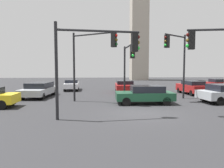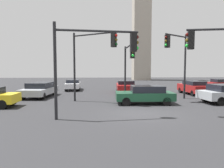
{
  "view_description": "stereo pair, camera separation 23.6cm",
  "coord_description": "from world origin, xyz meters",
  "px_view_note": "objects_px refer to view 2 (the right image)",
  "views": [
    {
      "loc": [
        -2.67,
        -12.26,
        2.69
      ],
      "look_at": [
        -1.55,
        3.14,
        1.5
      ],
      "focal_mm": 33.56,
      "sensor_mm": 36.0,
      "label": 1
    },
    {
      "loc": [
        -2.44,
        -12.28,
        2.69
      ],
      "look_at": [
        -1.55,
        3.14,
        1.5
      ],
      "focal_mm": 33.56,
      "sensor_mm": 36.0,
      "label": 2
    }
  ],
  "objects_px": {
    "car_0": "(73,84)",
    "car_3": "(193,87)",
    "traffic_light_4": "(92,52)",
    "traffic_light_2": "(220,51)",
    "car_4": "(126,86)",
    "car_2": "(40,89)",
    "car_7": "(145,94)",
    "traffic_light_3": "(129,60)",
    "traffic_light_0": "(177,53)",
    "car_6": "(223,84)",
    "traffic_light_1": "(96,52)"
  },
  "relations": [
    {
      "from": "car_0",
      "to": "car_2",
      "type": "height_order",
      "value": "car_2"
    },
    {
      "from": "car_7",
      "to": "car_4",
      "type": "bearing_deg",
      "value": -84.29
    },
    {
      "from": "traffic_light_3",
      "to": "car_0",
      "type": "relative_size",
      "value": 1.13
    },
    {
      "from": "traffic_light_4",
      "to": "car_2",
      "type": "height_order",
      "value": "traffic_light_4"
    },
    {
      "from": "traffic_light_0",
      "to": "traffic_light_3",
      "type": "bearing_deg",
      "value": -34.64
    },
    {
      "from": "traffic_light_1",
      "to": "traffic_light_3",
      "type": "xyz_separation_m",
      "value": [
        2.54,
        5.85,
        -0.17
      ]
    },
    {
      "from": "traffic_light_2",
      "to": "car_2",
      "type": "bearing_deg",
      "value": -24.33
    },
    {
      "from": "car_2",
      "to": "car_3",
      "type": "bearing_deg",
      "value": 99.33
    },
    {
      "from": "car_2",
      "to": "car_4",
      "type": "distance_m",
      "value": 9.07
    },
    {
      "from": "traffic_light_0",
      "to": "traffic_light_4",
      "type": "bearing_deg",
      "value": -27.1
    },
    {
      "from": "traffic_light_3",
      "to": "traffic_light_4",
      "type": "height_order",
      "value": "traffic_light_4"
    },
    {
      "from": "traffic_light_4",
      "to": "car_0",
      "type": "bearing_deg",
      "value": 140.04
    },
    {
      "from": "traffic_light_1",
      "to": "car_0",
      "type": "bearing_deg",
      "value": 95.45
    },
    {
      "from": "traffic_light_3",
      "to": "car_2",
      "type": "bearing_deg",
      "value": -110.05
    },
    {
      "from": "traffic_light_3",
      "to": "car_2",
      "type": "xyz_separation_m",
      "value": [
        -7.9,
        2.71,
        -2.66
      ]
    },
    {
      "from": "traffic_light_0",
      "to": "traffic_light_1",
      "type": "xyz_separation_m",
      "value": [
        -6.59,
        -6.0,
        -0.39
      ]
    },
    {
      "from": "traffic_light_4",
      "to": "car_2",
      "type": "xyz_separation_m",
      "value": [
        -5.01,
        3.74,
        -3.21
      ]
    },
    {
      "from": "car_3",
      "to": "car_6",
      "type": "distance_m",
      "value": 7.69
    },
    {
      "from": "traffic_light_3",
      "to": "car_3",
      "type": "relative_size",
      "value": 1.14
    },
    {
      "from": "traffic_light_4",
      "to": "car_7",
      "type": "bearing_deg",
      "value": 26.16
    },
    {
      "from": "car_3",
      "to": "car_7",
      "type": "bearing_deg",
      "value": 127.09
    },
    {
      "from": "car_6",
      "to": "traffic_light_3",
      "type": "bearing_deg",
      "value": -153.15
    },
    {
      "from": "traffic_light_3",
      "to": "car_7",
      "type": "bearing_deg",
      "value": 32.38
    },
    {
      "from": "car_4",
      "to": "car_7",
      "type": "height_order",
      "value": "car_7"
    },
    {
      "from": "traffic_light_0",
      "to": "car_7",
      "type": "relative_size",
      "value": 1.29
    },
    {
      "from": "car_0",
      "to": "car_7",
      "type": "height_order",
      "value": "car_7"
    },
    {
      "from": "traffic_light_0",
      "to": "car_6",
      "type": "bearing_deg",
      "value": -174.32
    },
    {
      "from": "traffic_light_4",
      "to": "car_3",
      "type": "relative_size",
      "value": 1.35
    },
    {
      "from": "traffic_light_1",
      "to": "car_3",
      "type": "distance_m",
      "value": 13.83
    },
    {
      "from": "car_2",
      "to": "traffic_light_4",
      "type": "bearing_deg",
      "value": 59.05
    },
    {
      "from": "traffic_light_2",
      "to": "car_6",
      "type": "bearing_deg",
      "value": -110.64
    },
    {
      "from": "traffic_light_4",
      "to": "car_0",
      "type": "relative_size",
      "value": 1.34
    },
    {
      "from": "car_7",
      "to": "car_3",
      "type": "bearing_deg",
      "value": -137.5
    },
    {
      "from": "traffic_light_0",
      "to": "car_4",
      "type": "height_order",
      "value": "traffic_light_0"
    },
    {
      "from": "traffic_light_0",
      "to": "traffic_light_1",
      "type": "bearing_deg",
      "value": 5.6
    },
    {
      "from": "traffic_light_4",
      "to": "car_0",
      "type": "height_order",
      "value": "traffic_light_4"
    },
    {
      "from": "traffic_light_1",
      "to": "car_2",
      "type": "relative_size",
      "value": 1.01
    },
    {
      "from": "car_7",
      "to": "car_6",
      "type": "bearing_deg",
      "value": -138.48
    },
    {
      "from": "traffic_light_3",
      "to": "car_2",
      "type": "distance_m",
      "value": 8.77
    },
    {
      "from": "car_0",
      "to": "car_3",
      "type": "xyz_separation_m",
      "value": [
        12.73,
        -4.9,
        0.05
      ]
    },
    {
      "from": "traffic_light_1",
      "to": "car_0",
      "type": "relative_size",
      "value": 1.23
    },
    {
      "from": "traffic_light_0",
      "to": "car_2",
      "type": "relative_size",
      "value": 1.12
    },
    {
      "from": "traffic_light_0",
      "to": "car_4",
      "type": "xyz_separation_m",
      "value": [
        -3.52,
        5.91,
        -3.23
      ]
    },
    {
      "from": "traffic_light_0",
      "to": "traffic_light_2",
      "type": "bearing_deg",
      "value": 54.17
    },
    {
      "from": "car_3",
      "to": "car_4",
      "type": "height_order",
      "value": "car_3"
    },
    {
      "from": "traffic_light_3",
      "to": "car_3",
      "type": "distance_m",
      "value": 8.42
    },
    {
      "from": "car_4",
      "to": "car_6",
      "type": "distance_m",
      "value": 12.82
    },
    {
      "from": "traffic_light_2",
      "to": "car_4",
      "type": "bearing_deg",
      "value": -61.87
    },
    {
      "from": "traffic_light_0",
      "to": "traffic_light_4",
      "type": "distance_m",
      "value": 7.04
    },
    {
      "from": "traffic_light_3",
      "to": "car_0",
      "type": "bearing_deg",
      "value": -147.8
    }
  ]
}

